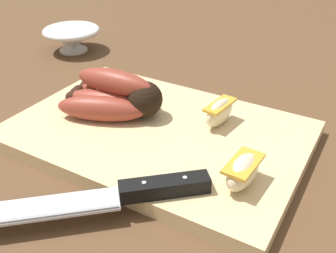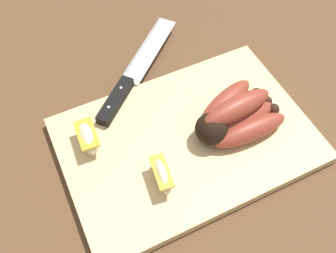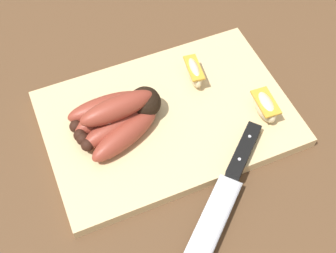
{
  "view_description": "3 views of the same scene",
  "coord_description": "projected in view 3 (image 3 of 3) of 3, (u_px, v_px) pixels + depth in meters",
  "views": [
    {
      "loc": [
        -0.24,
        0.4,
        0.31
      ],
      "look_at": [
        -0.02,
        0.02,
        0.04
      ],
      "focal_mm": 41.93,
      "sensor_mm": 36.0,
      "label": 1
    },
    {
      "loc": [
        -0.16,
        -0.27,
        0.53
      ],
      "look_at": [
        -0.02,
        0.02,
        0.04
      ],
      "focal_mm": 39.63,
      "sensor_mm": 36.0,
      "label": 2
    },
    {
      "loc": [
        0.18,
        0.4,
        0.63
      ],
      "look_at": [
        0.02,
        0.03,
        0.03
      ],
      "focal_mm": 48.47,
      "sensor_mm": 36.0,
      "label": 3
    }
  ],
  "objects": [
    {
      "name": "ground_plane",
      "position": [
        172.0,
        118.0,
        0.77
      ],
      "size": [
        6.0,
        6.0,
        0.0
      ],
      "primitive_type": "plane",
      "color": "brown"
    },
    {
      "name": "cutting_board",
      "position": [
        168.0,
        119.0,
        0.75
      ],
      "size": [
        0.4,
        0.27,
        0.02
      ],
      "primitive_type": "cube",
      "color": "#DBBC84",
      "rests_on": "ground_plane"
    },
    {
      "name": "banana_bunch",
      "position": [
        119.0,
        117.0,
        0.71
      ],
      "size": [
        0.15,
        0.12,
        0.07
      ],
      "color": "black",
      "rests_on": "cutting_board"
    },
    {
      "name": "chefs_knife",
      "position": [
        232.0,
        177.0,
        0.67
      ],
      "size": [
        0.23,
        0.21,
        0.02
      ],
      "color": "silver",
      "rests_on": "cutting_board"
    },
    {
      "name": "apple_wedge_near",
      "position": [
        265.0,
        106.0,
        0.73
      ],
      "size": [
        0.03,
        0.06,
        0.04
      ],
      "color": "beige",
      "rests_on": "cutting_board"
    },
    {
      "name": "apple_wedge_middle",
      "position": [
        194.0,
        72.0,
        0.77
      ],
      "size": [
        0.03,
        0.06,
        0.04
      ],
      "color": "beige",
      "rests_on": "cutting_board"
    }
  ]
}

